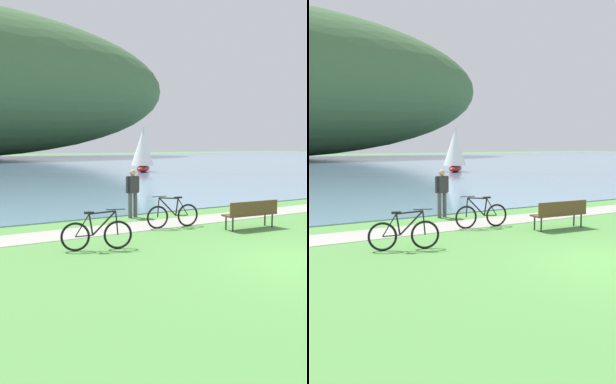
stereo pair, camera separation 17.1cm
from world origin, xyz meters
The scene contains 6 objects.
shoreline_path centered at (0.00, 5.99, 0.01)m, with size 60.00×1.50×0.01m, color #A39E93.
park_bench_near_camera centered at (1.68, 3.83, 0.52)m, with size 1.83×0.60×0.88m.
bicycle_leaning_near_bench centered at (-0.25, 5.27, 0.40)m, with size 1.76×0.29×1.01m.
bicycle_beside_path centered at (-3.52, 3.73, 0.40)m, with size 1.71×0.59×1.01m.
person_at_shoreline centered at (-0.39, 7.60, 0.98)m, with size 0.60×0.30×1.71m.
sailboat_nearest_to_shore centered at (12.37, 28.92, 1.91)m, with size 3.13×3.22×3.98m.
Camera 2 is at (-8.00, -6.59, 2.65)m, focal length 43.07 mm.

